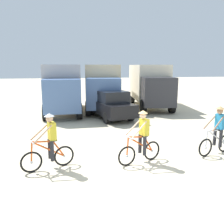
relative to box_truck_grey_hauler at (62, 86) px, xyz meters
name	(u,v)px	position (x,y,z in m)	size (l,w,h in m)	color
ground_plane	(131,168)	(2.32, -10.35, -1.87)	(120.00, 120.00, 0.00)	beige
box_truck_grey_hauler	(62,86)	(0.00, 0.00, 0.00)	(2.49, 6.79, 3.35)	#9E9EA3
box_truck_tan_camper	(103,85)	(3.05, 0.72, 0.00)	(3.21, 7.00, 3.35)	#CCB78E
box_truck_cream_rv	(150,84)	(6.88, 0.96, 0.00)	(3.12, 6.97, 3.35)	beige
sedan_parked	(110,104)	(3.01, -2.76, -0.99)	(2.70, 4.50, 1.76)	black
cyclist_orange_shirt	(49,143)	(-0.25, -9.90, -1.03)	(1.65, 0.73, 1.82)	black
cyclist_cowboy_hat	(141,139)	(2.78, -9.96, -1.03)	(1.65, 0.72, 1.82)	black
cyclist_near_camera	(217,132)	(5.79, -9.70, -1.03)	(1.67, 0.69, 1.82)	black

